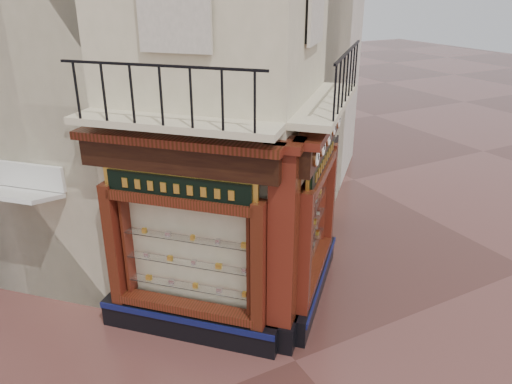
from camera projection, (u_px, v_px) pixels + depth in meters
ground at (295, 361)px, 8.94m from camera, size 80.00×80.00×0.00m
neighbour_left at (38, 14)px, 12.71m from camera, size 11.31×11.31×11.00m
neighbour_right at (216, 9)px, 14.87m from camera, size 11.31×11.31×11.00m
shopfront_left at (184, 244)px, 8.82m from camera, size 2.86×2.86×3.98m
shopfront_right at (315, 212)px, 10.05m from camera, size 2.86×2.86×3.98m
corner_pilaster at (283, 254)px, 8.58m from camera, size 0.85×0.85×3.98m
balcony at (256, 112)px, 8.50m from camera, size 5.94×2.97×1.03m
clock_a at (316, 157)px, 8.16m from camera, size 0.27×0.27×0.33m
clock_b at (322, 146)px, 8.69m from camera, size 0.30×0.30×0.37m
clock_c at (328, 136)px, 9.25m from camera, size 0.30×0.30×0.38m
clock_d at (334, 127)px, 9.83m from camera, size 0.28×0.28×0.34m
clock_e at (338, 119)px, 10.41m from camera, size 0.32×0.32×0.40m
awning at (39, 313)px, 10.22m from camera, size 1.72×1.72×0.30m
signboard_left at (178, 187)px, 8.32m from camera, size 2.02×2.02×0.54m
signboard_right at (322, 160)px, 9.59m from camera, size 1.97×1.97×0.53m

